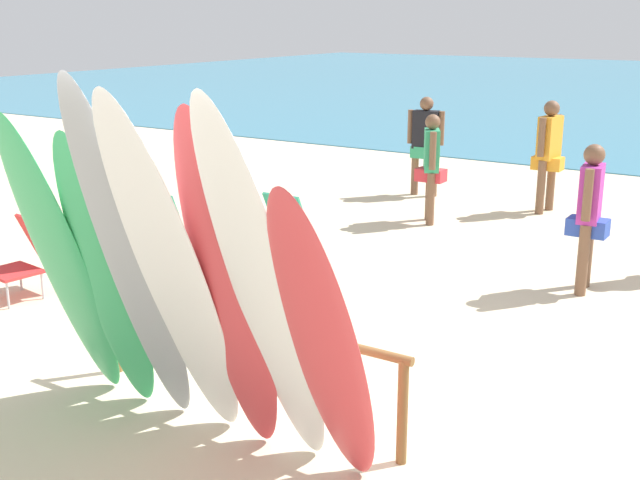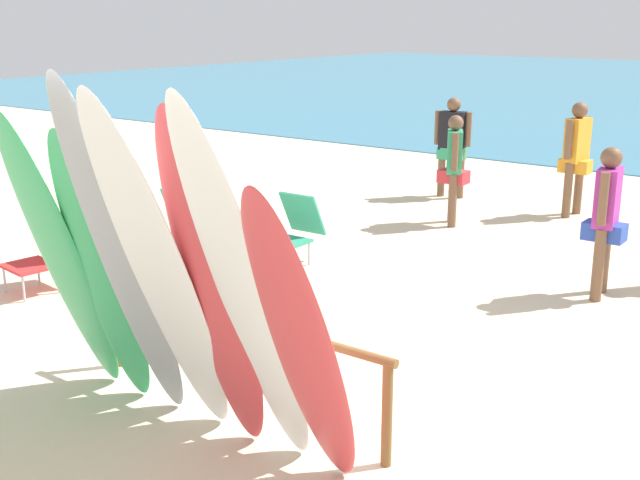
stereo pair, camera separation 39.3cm
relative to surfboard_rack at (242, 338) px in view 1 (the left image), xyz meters
name	(u,v)px [view 1 (the left image)]	position (x,y,z in m)	size (l,w,h in m)	color
surfboard_rack	(242,338)	(0.00, 0.00, 0.00)	(2.69, 0.07, 0.75)	brown
surfboard_green_0	(62,262)	(-1.12, -0.59, 0.54)	(0.52, 0.07, 2.33)	#38B266
surfboard_green_1	(107,277)	(-0.72, -0.55, 0.48)	(0.49, 0.06, 2.19)	#38B266
surfboard_grey_2	(131,262)	(-0.36, -0.66, 0.68)	(0.46, 0.07, 2.64)	#999EA3
surfboard_white_3	(173,278)	(0.01, -0.67, 0.64)	(0.57, 0.07, 2.60)	white
surfboard_red_4	(230,292)	(0.40, -0.60, 0.60)	(0.48, 0.08, 2.44)	#D13D42
surfboard_white_5	(265,296)	(0.71, -0.66, 0.65)	(0.50, 0.07, 2.61)	white
surfboard_red_6	(324,346)	(1.09, -0.62, 0.42)	(0.51, 0.07, 2.10)	#D13D42
beachgoer_strolling	(425,139)	(-2.08, 7.37, 0.33)	(0.59, 0.26, 1.57)	brown
beachgoer_midbeach	(589,208)	(1.35, 4.05, 0.32)	(0.40, 0.58, 1.55)	brown
beachgoer_near_rack	(431,161)	(-1.25, 5.82, 0.29)	(0.39, 0.51, 1.51)	brown
beachgoer_by_water	(549,149)	(-0.08, 7.30, 0.36)	(0.42, 0.61, 1.63)	brown
beach_chair_red	(155,228)	(-3.10, 2.33, -0.15)	(0.55, 0.69, 0.83)	#B7B7BC
beach_chair_blue	(28,255)	(-3.43, 0.83, -0.15)	(0.59, 0.75, 0.82)	#B7B7BC
beach_chair_striped	(279,228)	(-1.91, 3.13, -0.15)	(0.51, 0.71, 0.81)	#B7B7BC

